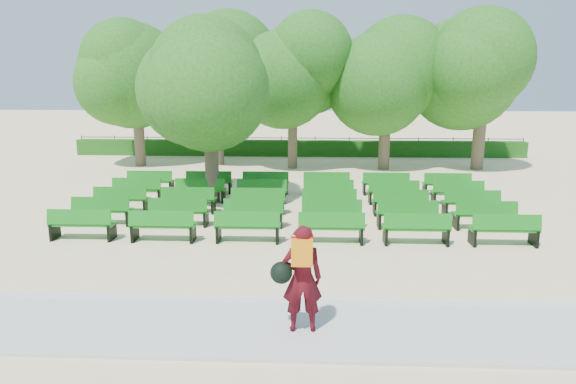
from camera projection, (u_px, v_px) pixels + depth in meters
The scene contains 9 objects.
ground at pixel (286, 219), 16.28m from camera, with size 120.00×120.00×0.00m, color beige.
paving at pixel (266, 328), 9.05m from camera, with size 30.00×2.20×0.06m, color #B6B6B1.
curb at pixel (271, 300), 10.16m from camera, with size 30.00×0.12×0.10m, color silver.
hedge at pixel (298, 148), 29.84m from camera, with size 26.00×0.70×0.90m, color #1B5215.
fence at pixel (298, 155), 30.33m from camera, with size 26.00×0.10×1.02m, color black, non-canonical shape.
tree_line at pixel (296, 167), 26.04m from camera, with size 21.80×6.80×7.04m, color #24641A, non-canonical shape.
bench_array at pixel (294, 211), 16.93m from camera, with size 1.81×0.69×1.12m.
tree_among at pixel (209, 92), 17.76m from camera, with size 4.05×4.05×5.78m.
person at pixel (300, 277), 8.71m from camera, with size 0.90×0.56×1.89m.
Camera 1 is at (0.78, -15.70, 4.30)m, focal length 32.00 mm.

